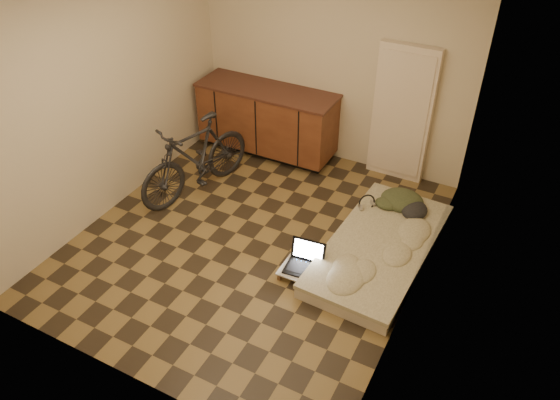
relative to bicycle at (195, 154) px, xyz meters
The scene contains 10 objects.
room_shell 1.38m from the bicycle, 24.66° to the right, with size 3.50×4.00×2.60m.
cabinets 1.26m from the bicycle, 76.58° to the left, with size 1.84×0.62×0.91m.
appliance_panel 2.49m from the bicycle, 36.26° to the left, with size 0.70×0.10×1.70m, color beige.
bicycle is the anchor object (origin of this frame).
futon 2.38m from the bicycle, ahead, with size 1.05×2.04×0.17m.
clothing_pile 2.47m from the bicycle, 15.03° to the left, with size 0.51×0.43×0.21m, color #333B22, non-canonical shape.
headphones 2.06m from the bicycle, 11.61° to the left, with size 0.22×0.20×0.14m, color black, non-canonical shape.
lap_desk 2.04m from the bicycle, 22.04° to the right, with size 0.58×0.38×0.10m.
laptop 1.94m from the bicycle, 21.77° to the right, with size 0.38×0.35×0.24m.
mouse 2.24m from the bicycle, 20.64° to the right, with size 0.06×0.10×0.03m, color silver.
Camera 1 is at (2.36, -3.90, 3.85)m, focal length 35.00 mm.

